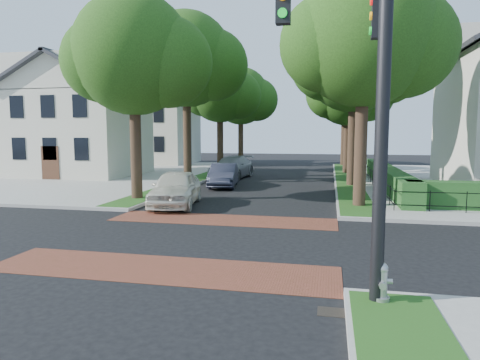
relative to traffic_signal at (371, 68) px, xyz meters
The scene contains 24 objects.
ground 8.09m from the traffic_signal, 137.91° to the left, with size 120.00×120.00×0.00m, color black.
sidewalk_nw 34.12m from the traffic_signal, 136.17° to the left, with size 30.00×30.00×0.15m, color gray.
crosswalk_far 10.20m from the traffic_signal, 122.69° to the left, with size 9.00×2.20×0.01m, color brown.
crosswalk_near 6.89m from the traffic_signal, 166.05° to the left, with size 9.00×2.20×0.01m, color brown.
storm_drain 4.77m from the traffic_signal, 135.00° to the right, with size 0.65×0.45×0.01m, color black.
grass_strip_ne 23.95m from the traffic_signal, 88.75° to the left, with size 1.60×29.80×0.02m, color #204714.
grass_strip_nw 26.06m from the traffic_signal, 113.63° to the left, with size 1.60×29.80×0.02m, color #204714.
tree_right_near 12.03m from the traffic_signal, 86.47° to the left, with size 7.75×6.67×10.66m.
tree_right_mid 19.95m from the traffic_signal, 87.89° to the left, with size 8.25×7.09×11.22m.
tree_right_far 28.73m from the traffic_signal, 88.57° to the left, with size 7.25×6.23×9.74m.
tree_right_back 37.74m from the traffic_signal, 88.91° to the left, with size 7.50×6.45×10.20m.
tree_left_near 15.74m from the traffic_signal, 131.45° to the left, with size 7.50×6.45×10.20m.
tree_left_mid 22.48m from the traffic_signal, 117.60° to the left, with size 8.00×6.88×11.48m.
tree_left_far 30.52m from the traffic_signal, 109.77° to the left, with size 7.00×6.02×9.86m.
tree_left_back 39.12m from the traffic_signal, 105.27° to the left, with size 7.75×6.66×10.44m.
hedge_main_road 20.01m from the traffic_signal, 81.75° to the left, with size 1.00×18.00×1.20m, color #19491E.
fence_main_road 19.95m from the traffic_signal, 84.08° to the left, with size 0.06×18.00×0.90m, color black, non-canonical shape.
house_left_near 30.29m from the traffic_signal, 132.28° to the left, with size 10.00×9.00×10.14m.
house_left_far 41.72m from the traffic_signal, 119.24° to the left, with size 10.00×9.00×10.14m.
traffic_signal is the anchor object (origin of this frame).
parked_car_front 13.65m from the traffic_signal, 127.22° to the left, with size 2.00×4.98×1.70m, color silver.
parked_car_middle 19.81m from the traffic_signal, 112.55° to the left, with size 1.60×4.60×1.52m, color #222534.
parked_car_rear 24.94m from the traffic_signal, 109.28° to the left, with size 2.35×5.78×1.68m, color gray.
fire_hydrant 4.19m from the traffic_signal, 31.61° to the right, with size 0.42×0.42×0.81m.
Camera 1 is at (4.15, -13.14, 3.45)m, focal length 32.00 mm.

